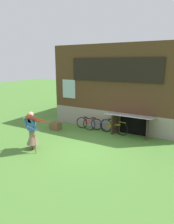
% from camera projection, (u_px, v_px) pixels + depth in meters
% --- Properties ---
extents(ground_plane, '(60.00, 60.00, 0.00)m').
position_uv_depth(ground_plane, '(86.00, 150.00, 8.97)').
color(ground_plane, '#4C7F33').
extents(log_house, '(7.75, 6.43, 4.69)m').
position_uv_depth(log_house, '(130.00, 84.00, 13.19)').
color(log_house, gray).
rests_on(log_house, ground_plane).
extents(person, '(0.61, 0.53, 1.68)m').
position_uv_depth(person, '(32.00, 133.00, 8.90)').
color(person, '#7F6B51').
rests_on(person, ground_plane).
extents(kite, '(1.03, 1.13, 1.57)m').
position_uv_depth(kite, '(28.00, 125.00, 8.06)').
color(kite, red).
rests_on(kite, ground_plane).
extents(bicycle_yellow, '(1.67, 0.32, 0.77)m').
position_uv_depth(bicycle_yellow, '(114.00, 127.00, 10.95)').
color(bicycle_yellow, black).
rests_on(bicycle_yellow, ground_plane).
extents(bicycle_blue, '(1.64, 0.44, 0.76)m').
position_uv_depth(bicycle_blue, '(98.00, 125.00, 11.33)').
color(bicycle_blue, black).
rests_on(bicycle_blue, ground_plane).
extents(bicycle_red, '(1.52, 0.29, 0.70)m').
position_uv_depth(bicycle_red, '(89.00, 123.00, 11.68)').
color(bicycle_red, black).
rests_on(bicycle_red, ground_plane).
extents(wooden_crate, '(0.54, 0.46, 0.40)m').
position_uv_depth(wooden_crate, '(56.00, 126.00, 11.65)').
color(wooden_crate, brown).
rests_on(wooden_crate, ground_plane).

